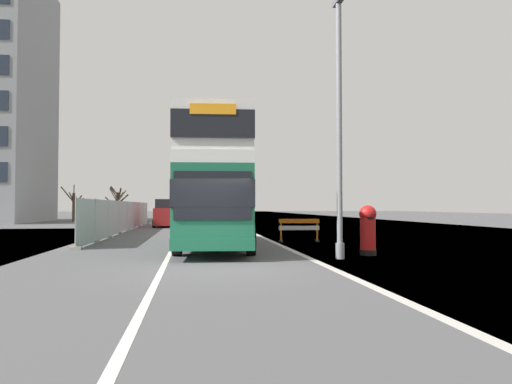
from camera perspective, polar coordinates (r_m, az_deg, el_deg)
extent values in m
cube|color=#4C4C4F|center=(12.42, -5.81, -9.72)|extent=(140.00, 280.00, 0.10)
cube|color=#B2AFA8|center=(12.94, 9.00, -9.18)|extent=(0.24, 196.00, 0.01)
cube|color=silver|center=(12.43, -11.57, -9.47)|extent=(0.16, 168.00, 0.01)
cube|color=#196042|center=(19.09, -4.92, -1.79)|extent=(3.24, 10.98, 2.62)
cube|color=silver|center=(19.15, -4.91, 2.73)|extent=(3.24, 10.98, 0.40)
cube|color=silver|center=(19.25, -4.90, 5.60)|extent=(3.20, 10.87, 1.54)
cube|color=black|center=(19.10, -4.92, -0.61)|extent=(3.27, 11.09, 0.84)
cube|color=black|center=(19.25, -4.90, 5.60)|extent=(3.25, 11.03, 0.84)
cube|color=black|center=(13.66, -5.37, -0.43)|extent=(2.29, 0.22, 1.44)
cube|color=orange|center=(13.96, -5.34, 10.19)|extent=(1.37, 0.15, 0.32)
cube|color=#196042|center=(19.13, -4.93, -5.18)|extent=(3.27, 11.09, 0.36)
cylinder|color=black|center=(15.86, -9.71, -5.97)|extent=(0.37, 1.02, 1.00)
cylinder|color=black|center=(15.80, -0.63, -6.01)|extent=(0.37, 1.02, 1.00)
cylinder|color=black|center=(22.16, -8.02, -4.78)|extent=(0.37, 1.02, 1.00)
cylinder|color=black|center=(22.12, -1.53, -4.80)|extent=(0.37, 1.02, 1.00)
cylinder|color=gray|center=(15.11, 10.25, 7.52)|extent=(0.18, 0.18, 8.20)
cube|color=slate|center=(16.33, 10.16, 22.30)|extent=(0.20, 0.70, 0.20)
cylinder|color=gray|center=(14.98, 10.33, -7.18)|extent=(0.29, 0.29, 0.50)
cylinder|color=black|center=(16.32, 13.68, -7.27)|extent=(0.56, 0.56, 0.18)
cylinder|color=red|center=(16.26, 13.66, -4.80)|extent=(0.52, 0.52, 1.23)
sphere|color=red|center=(16.24, 13.65, -2.63)|extent=(0.59, 0.59, 0.59)
cube|color=black|center=(15.99, 14.01, -3.14)|extent=(0.22, 0.03, 0.07)
cube|color=orange|center=(21.68, 5.35, -3.60)|extent=(1.90, 0.19, 0.20)
cube|color=white|center=(21.69, 5.35, -4.44)|extent=(1.90, 0.19, 0.20)
cube|color=orange|center=(21.57, 3.10, -4.91)|extent=(0.07, 0.07, 0.98)
cube|color=black|center=(21.60, 3.11, -6.09)|extent=(0.16, 0.45, 0.08)
cube|color=orange|center=(21.86, 7.57, -4.85)|extent=(0.07, 0.07, 0.98)
cube|color=black|center=(21.89, 7.57, -6.02)|extent=(0.16, 0.45, 0.08)
cube|color=#A8AAAD|center=(20.60, -20.28, -3.47)|extent=(0.04, 3.26, 1.94)
cube|color=#A8AAAD|center=(23.93, -18.51, -3.23)|extent=(0.04, 3.26, 1.94)
cube|color=#A8AAAD|center=(27.28, -17.17, -3.06)|extent=(0.04, 3.26, 1.94)
cube|color=#A8AAAD|center=(30.64, -16.13, -2.91)|extent=(0.04, 3.26, 1.94)
cube|color=#A8AAAD|center=(34.00, -15.29, -2.80)|extent=(0.04, 3.26, 1.94)
cube|color=#A8AAAD|center=(37.38, -14.61, -2.71)|extent=(0.04, 3.26, 1.94)
cube|color=#A8AAAD|center=(40.75, -14.03, -2.63)|extent=(0.04, 3.26, 1.94)
cube|color=#A8AAAD|center=(44.13, -13.55, -2.56)|extent=(0.04, 3.26, 1.94)
cylinder|color=#939699|center=(18.95, -21.39, -3.61)|extent=(0.06, 0.06, 2.04)
cube|color=gray|center=(19.00, -21.43, -6.51)|extent=(0.44, 0.20, 0.12)
cylinder|color=#939699|center=(22.26, -19.32, -3.34)|extent=(0.06, 0.06, 2.04)
cube|color=gray|center=(22.31, -19.35, -5.81)|extent=(0.44, 0.20, 0.12)
cylinder|color=#939699|center=(25.60, -17.79, -3.14)|extent=(0.06, 0.06, 2.04)
cube|color=gray|center=(25.64, -17.81, -5.28)|extent=(0.44, 0.20, 0.12)
cylinder|color=#939699|center=(28.96, -16.62, -2.98)|extent=(0.06, 0.06, 2.04)
cube|color=gray|center=(28.99, -16.64, -4.88)|extent=(0.44, 0.20, 0.12)
cylinder|color=#939699|center=(32.32, -15.69, -2.85)|extent=(0.06, 0.06, 2.04)
cube|color=gray|center=(32.35, -15.70, -4.55)|extent=(0.44, 0.20, 0.12)
cylinder|color=#939699|center=(35.69, -14.93, -2.75)|extent=(0.06, 0.06, 2.04)
cube|color=gray|center=(35.72, -14.94, -4.29)|extent=(0.44, 0.20, 0.12)
cylinder|color=#939699|center=(39.06, -14.31, -2.67)|extent=(0.06, 0.06, 2.04)
cube|color=gray|center=(39.09, -14.32, -4.07)|extent=(0.44, 0.20, 0.12)
cylinder|color=#939699|center=(42.44, -13.78, -2.59)|extent=(0.06, 0.06, 2.04)
cube|color=gray|center=(42.47, -13.79, -3.89)|extent=(0.44, 0.20, 0.12)
cylinder|color=#939699|center=(45.82, -13.33, -2.53)|extent=(0.06, 0.06, 2.04)
cube|color=gray|center=(45.85, -13.34, -3.73)|extent=(0.44, 0.20, 0.12)
cube|color=maroon|center=(37.90, -11.05, -2.98)|extent=(1.72, 4.50, 1.34)
cube|color=black|center=(37.89, -11.04, -1.43)|extent=(1.58, 2.48, 0.71)
cylinder|color=black|center=(39.27, -9.68, -3.74)|extent=(0.20, 0.60, 0.60)
cylinder|color=black|center=(39.37, -12.18, -3.72)|extent=(0.20, 0.60, 0.60)
cylinder|color=black|center=(36.48, -9.83, -3.89)|extent=(0.20, 0.60, 0.60)
cylinder|color=black|center=(36.59, -12.52, -3.87)|extent=(0.20, 0.60, 0.60)
cube|color=maroon|center=(45.29, -5.83, -2.81)|extent=(1.86, 4.59, 1.31)
cube|color=black|center=(45.28, -5.82, -1.51)|extent=(1.71, 2.53, 0.76)
cylinder|color=black|center=(46.76, -4.75, -3.44)|extent=(0.20, 0.60, 0.60)
cylinder|color=black|center=(46.70, -7.03, -3.44)|extent=(0.20, 0.60, 0.60)
cylinder|color=black|center=(43.92, -4.55, -3.55)|extent=(0.20, 0.60, 0.60)
cylinder|color=black|center=(43.85, -6.99, -3.54)|extent=(0.20, 0.60, 0.60)
cube|color=silver|center=(52.52, -10.22, -2.73)|extent=(1.81, 4.25, 1.16)
cube|color=black|center=(52.52, -10.21, -1.68)|extent=(1.67, 2.34, 0.77)
cylinder|color=black|center=(53.82, -9.19, -3.20)|extent=(0.20, 0.60, 0.60)
cylinder|color=black|center=(53.90, -11.13, -3.19)|extent=(0.20, 0.60, 0.60)
cylinder|color=black|center=(51.19, -9.27, -3.28)|extent=(0.20, 0.60, 0.60)
cylinder|color=black|center=(51.27, -11.30, -3.26)|extent=(0.20, 0.60, 0.60)
cylinder|color=#4C3D2D|center=(53.74, -21.62, -1.77)|extent=(0.30, 0.30, 3.10)
cylinder|color=#4C3D2D|center=(53.69, -21.07, -1.11)|extent=(1.09, 0.26, 0.85)
cylinder|color=#4C3D2D|center=(54.23, -21.18, -0.96)|extent=(0.72, 1.28, 1.15)
cylinder|color=#4C3D2D|center=(54.24, -21.84, -0.56)|extent=(0.82, 0.99, 1.03)
cylinder|color=#4C3D2D|center=(53.52, -22.28, -0.29)|extent=(1.28, 0.92, 1.73)
cylinder|color=#4C3D2D|center=(53.05, -21.59, -0.08)|extent=(0.47, 1.46, 1.67)
cylinder|color=#4C3D2D|center=(61.73, -16.70, -1.65)|extent=(0.39, 0.39, 3.44)
cylinder|color=#4C3D2D|center=(61.59, -16.11, -0.85)|extent=(1.42, 0.28, 1.30)
cylinder|color=#4C3D2D|center=(62.58, -16.52, -0.44)|extent=(0.26, 1.81, 1.77)
cylinder|color=#4C3D2D|center=(62.22, -17.09, 0.13)|extent=(1.21, 0.99, 1.30)
cylinder|color=#4C3D2D|center=(61.44, -17.15, -0.18)|extent=(1.02, 0.92, 1.53)
cylinder|color=#4C3D2D|center=(61.12, -16.53, -0.19)|extent=(0.71, 1.33, 1.48)
cylinder|color=#4C3D2D|center=(66.26, -16.89, -1.77)|extent=(0.35, 0.35, 3.15)
cylinder|color=#4C3D2D|center=(66.25, -16.49, -1.24)|extent=(0.99, 0.24, 0.88)
cylinder|color=#4C3D2D|center=(66.70, -16.35, -0.60)|extent=(1.29, 1.25, 1.95)
cylinder|color=#4C3D2D|center=(66.81, -16.82, -1.14)|extent=(0.19, 1.19, 0.82)
cylinder|color=#4C3D2D|center=(66.62, -17.25, -0.33)|extent=(1.14, 0.70, 1.70)
cylinder|color=#4C3D2D|center=(66.25, -17.52, -1.11)|extent=(1.58, 0.42, 1.24)
cylinder|color=#4C3D2D|center=(65.55, -17.21, -0.01)|extent=(0.68, 1.69, 1.43)
cylinder|color=#4C3D2D|center=(65.71, -16.50, -0.61)|extent=(1.23, 1.16, 1.38)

